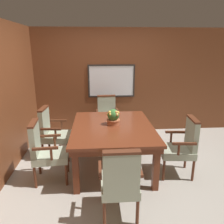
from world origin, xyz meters
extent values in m
plane|color=#A39E93|center=(0.00, 0.00, 0.00)|extent=(14.00, 14.00, 0.00)
cube|color=brown|center=(0.00, 1.84, 1.23)|extent=(7.20, 0.06, 2.45)
cube|color=white|center=(0.07, 1.80, 1.25)|extent=(1.03, 0.01, 0.70)
cube|color=#282623|center=(0.07, 1.80, 1.62)|extent=(1.10, 0.02, 0.04)
cube|color=#282623|center=(0.07, 1.80, 0.89)|extent=(1.10, 0.02, 0.03)
cube|color=#282623|center=(-0.46, 1.80, 1.25)|extent=(0.04, 0.02, 0.70)
cube|color=#282623|center=(0.61, 1.80, 1.25)|extent=(0.03, 0.02, 0.70)
cube|color=brown|center=(-1.75, 0.00, 1.23)|extent=(0.06, 7.20, 2.45)
cube|color=maroon|center=(-0.60, -0.60, 0.35)|extent=(0.09, 0.09, 0.70)
cube|color=maroon|center=(0.55, -0.60, 0.35)|extent=(0.09, 0.09, 0.70)
cube|color=maroon|center=(-0.60, 0.87, 0.35)|extent=(0.09, 0.09, 0.70)
cube|color=maroon|center=(0.55, 0.87, 0.35)|extent=(0.09, 0.09, 0.70)
cube|color=maroon|center=(-0.02, 0.14, 0.65)|extent=(1.29, 1.62, 0.09)
cube|color=maroon|center=(-0.02, 0.14, 0.72)|extent=(1.35, 1.68, 0.04)
cylinder|color=#562B19|center=(-0.83, 0.32, 0.18)|extent=(0.04, 0.04, 0.36)
cylinder|color=#562B19|center=(-0.80, 0.70, 0.18)|extent=(0.04, 0.04, 0.36)
cylinder|color=#562B19|center=(-1.28, 0.35, 0.18)|extent=(0.04, 0.04, 0.36)
cylinder|color=#562B19|center=(-1.25, 0.74, 0.18)|extent=(0.04, 0.04, 0.36)
cube|color=#9EA88E|center=(-1.04, 0.53, 0.41)|extent=(0.55, 0.48, 0.11)
cube|color=#9EA88E|center=(-1.26, 0.54, 0.70)|extent=(0.11, 0.41, 0.48)
cube|color=#562B19|center=(-1.26, 0.54, 0.96)|extent=(0.12, 0.41, 0.03)
cylinder|color=#562B19|center=(-1.02, 0.29, 0.56)|extent=(0.04, 0.04, 0.18)
cube|color=#562B19|center=(-1.10, 0.30, 0.65)|extent=(0.36, 0.06, 0.04)
cylinder|color=#562B19|center=(-0.98, 0.76, 0.56)|extent=(0.04, 0.04, 0.18)
cube|color=#562B19|center=(-1.06, 0.76, 0.65)|extent=(0.36, 0.06, 0.04)
cylinder|color=#562B19|center=(0.16, -0.80, 0.18)|extent=(0.04, 0.04, 0.36)
cylinder|color=#562B19|center=(-0.22, -0.80, 0.18)|extent=(0.04, 0.04, 0.36)
cylinder|color=#562B19|center=(0.16, -1.26, 0.18)|extent=(0.04, 0.04, 0.36)
cylinder|color=#562B19|center=(-0.22, -1.26, 0.18)|extent=(0.04, 0.04, 0.36)
cube|color=#9EA88E|center=(-0.03, -1.03, 0.41)|extent=(0.45, 0.52, 0.11)
cube|color=#9EA88E|center=(-0.03, -1.25, 0.70)|extent=(0.41, 0.08, 0.48)
cube|color=#562B19|center=(-0.03, -1.25, 0.96)|extent=(0.41, 0.09, 0.03)
cylinder|color=#562B19|center=(0.20, -0.99, 0.56)|extent=(0.04, 0.04, 0.18)
cube|color=#562B19|center=(0.20, -1.07, 0.65)|extent=(0.04, 0.36, 0.04)
cylinder|color=#562B19|center=(-0.26, -0.99, 0.56)|extent=(0.04, 0.04, 0.18)
cube|color=#562B19|center=(-0.26, -1.07, 0.65)|extent=(0.04, 0.36, 0.04)
cylinder|color=#562B19|center=(-0.22, 1.07, 0.18)|extent=(0.04, 0.04, 0.36)
cylinder|color=#562B19|center=(0.17, 1.10, 0.18)|extent=(0.04, 0.04, 0.36)
cylinder|color=#562B19|center=(-0.26, 1.52, 0.18)|extent=(0.04, 0.04, 0.36)
cylinder|color=#562B19|center=(0.13, 1.56, 0.18)|extent=(0.04, 0.04, 0.36)
cube|color=#9EA88E|center=(-0.05, 1.31, 0.41)|extent=(0.49, 0.55, 0.11)
cube|color=#9EA88E|center=(-0.07, 1.53, 0.70)|extent=(0.41, 0.12, 0.48)
cube|color=#562B19|center=(-0.07, 1.53, 0.96)|extent=(0.42, 0.12, 0.03)
cylinder|color=#562B19|center=(-0.27, 1.25, 0.56)|extent=(0.04, 0.04, 0.18)
cube|color=#562B19|center=(-0.28, 1.33, 0.65)|extent=(0.07, 0.36, 0.04)
cylinder|color=#562B19|center=(0.19, 1.29, 0.56)|extent=(0.04, 0.04, 0.18)
cube|color=#562B19|center=(0.18, 1.37, 0.65)|extent=(0.07, 0.36, 0.04)
cylinder|color=#562B19|center=(0.77, 0.00, 0.18)|extent=(0.04, 0.04, 0.36)
cylinder|color=#562B19|center=(0.74, -0.39, 0.18)|extent=(0.04, 0.04, 0.36)
cylinder|color=#562B19|center=(1.23, -0.04, 0.18)|extent=(0.04, 0.04, 0.36)
cylinder|color=#562B19|center=(1.19, -0.43, 0.18)|extent=(0.04, 0.04, 0.36)
cube|color=#9EA88E|center=(0.98, -0.22, 0.41)|extent=(0.55, 0.49, 0.11)
cube|color=#9EA88E|center=(1.20, -0.23, 0.70)|extent=(0.11, 0.41, 0.48)
cube|color=#562B19|center=(1.20, -0.23, 0.96)|extent=(0.12, 0.41, 0.03)
cylinder|color=#562B19|center=(0.96, 0.02, 0.56)|extent=(0.04, 0.04, 0.18)
cube|color=#562B19|center=(1.04, 0.01, 0.65)|extent=(0.36, 0.07, 0.04)
cylinder|color=#562B19|center=(0.93, -0.44, 0.56)|extent=(0.04, 0.04, 0.18)
cube|color=#562B19|center=(1.00, -0.45, 0.65)|extent=(0.36, 0.07, 0.04)
cylinder|color=#562B19|center=(-0.76, -0.40, 0.18)|extent=(0.04, 0.04, 0.36)
cylinder|color=#562B19|center=(-0.79, -0.02, 0.18)|extent=(0.04, 0.04, 0.36)
cylinder|color=#562B19|center=(-1.22, -0.44, 0.18)|extent=(0.04, 0.04, 0.36)
cylinder|color=#562B19|center=(-1.25, -0.05, 0.18)|extent=(0.04, 0.04, 0.36)
cube|color=#9EA88E|center=(-1.00, -0.23, 0.41)|extent=(0.55, 0.48, 0.11)
cube|color=#9EA88E|center=(-1.22, -0.25, 0.70)|extent=(0.11, 0.41, 0.48)
cube|color=#562B19|center=(-1.22, -0.25, 0.96)|extent=(0.12, 0.41, 0.03)
cylinder|color=#562B19|center=(-0.95, -0.46, 0.56)|extent=(0.04, 0.04, 0.18)
cube|color=#562B19|center=(-1.03, -0.46, 0.65)|extent=(0.36, 0.06, 0.04)
cylinder|color=#562B19|center=(-0.98, 0.00, 0.56)|extent=(0.04, 0.04, 0.18)
cube|color=#562B19|center=(-1.06, 0.00, 0.65)|extent=(0.36, 0.06, 0.04)
cylinder|color=#B2603D|center=(-0.01, 0.21, 0.79)|extent=(0.21, 0.21, 0.09)
cylinder|color=#B2603D|center=(-0.01, 0.21, 0.82)|extent=(0.23, 0.23, 0.02)
sphere|color=#387033|center=(-0.01, 0.21, 0.92)|extent=(0.20, 0.20, 0.20)
sphere|color=#E9A557|center=(0.04, 0.16, 0.98)|extent=(0.05, 0.05, 0.05)
sphere|color=gold|center=(0.07, 0.18, 0.96)|extent=(0.05, 0.05, 0.05)
sphere|color=#E6C151|center=(-0.06, 0.14, 0.95)|extent=(0.04, 0.04, 0.04)
sphere|color=#E5BC4B|center=(-0.07, 0.17, 0.97)|extent=(0.06, 0.06, 0.06)
sphere|color=#F2A74D|center=(-0.09, 0.25, 0.91)|extent=(0.05, 0.05, 0.05)
sphere|color=#DBAA5A|center=(0.05, 0.14, 0.94)|extent=(0.05, 0.05, 0.05)
camera|label=1|loc=(-0.28, -3.32, 2.03)|focal=35.00mm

